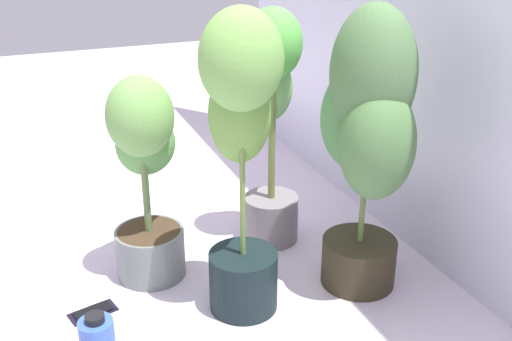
{
  "coord_description": "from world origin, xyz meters",
  "views": [
    {
      "loc": [
        1.52,
        -0.42,
        1.16
      ],
      "look_at": [
        -0.14,
        0.25,
        0.38
      ],
      "focal_mm": 43.01,
      "sensor_mm": 36.0,
      "label": 1
    }
  ],
  "objects_px": {
    "potted_plant_center": "(241,141)",
    "potted_plant_back_left": "(272,116)",
    "potted_plant_front_left": "(145,171)",
    "cell_phone": "(93,312)",
    "potted_plant_back_center": "(368,129)"
  },
  "relations": [
    {
      "from": "potted_plant_back_left",
      "to": "cell_phone",
      "type": "bearing_deg",
      "value": -71.25
    },
    {
      "from": "potted_plant_back_center",
      "to": "potted_plant_center",
      "type": "bearing_deg",
      "value": -94.29
    },
    {
      "from": "potted_plant_back_center",
      "to": "potted_plant_front_left",
      "type": "distance_m",
      "value": 0.72
    },
    {
      "from": "potted_plant_back_center",
      "to": "cell_phone",
      "type": "xyz_separation_m",
      "value": [
        -0.15,
        -0.85,
        -0.54
      ]
    },
    {
      "from": "potted_plant_back_center",
      "to": "potted_plant_center",
      "type": "distance_m",
      "value": 0.4
    },
    {
      "from": "potted_plant_center",
      "to": "potted_plant_front_left",
      "type": "bearing_deg",
      "value": -141.96
    },
    {
      "from": "potted_plant_center",
      "to": "potted_plant_back_left",
      "type": "xyz_separation_m",
      "value": [
        -0.36,
        0.25,
        -0.06
      ]
    },
    {
      "from": "potted_plant_back_left",
      "to": "potted_plant_front_left",
      "type": "height_order",
      "value": "potted_plant_back_left"
    },
    {
      "from": "potted_plant_center",
      "to": "potted_plant_back_left",
      "type": "relative_size",
      "value": 1.08
    },
    {
      "from": "potted_plant_center",
      "to": "cell_phone",
      "type": "distance_m",
      "value": 0.72
    },
    {
      "from": "potted_plant_back_left",
      "to": "potted_plant_front_left",
      "type": "bearing_deg",
      "value": -81.85
    },
    {
      "from": "cell_phone",
      "to": "potted_plant_back_left",
      "type": "bearing_deg",
      "value": -85.7
    },
    {
      "from": "potted_plant_center",
      "to": "potted_plant_front_left",
      "type": "distance_m",
      "value": 0.4
    },
    {
      "from": "potted_plant_back_center",
      "to": "potted_plant_front_left",
      "type": "relative_size",
      "value": 1.32
    },
    {
      "from": "potted_plant_center",
      "to": "potted_plant_back_left",
      "type": "bearing_deg",
      "value": 145.16
    }
  ]
}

